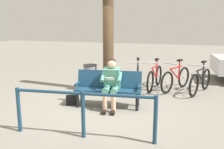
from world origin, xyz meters
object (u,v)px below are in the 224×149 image
bench (109,86)px  bicycle_red (176,79)px  bicycle_green (200,81)px  tree_trunk (108,21)px  litter_bin (90,77)px  person_reading (111,81)px  bicycle_purple (155,78)px  handbag (72,100)px  bicycle_blue (138,77)px

bench → bicycle_red: 2.50m
bicycle_red → bicycle_green: bearing=107.6°
tree_trunk → litter_bin: tree_trunk is taller
person_reading → bicycle_purple: 2.27m
litter_bin → bench: bearing=130.8°
handbag → bicycle_red: 3.27m
bicycle_purple → bicycle_blue: size_ratio=1.02×
bicycle_blue → bench: bearing=-20.8°
person_reading → handbag: bearing=-4.7°
bicycle_purple → bicycle_blue: (0.54, 0.03, 0.00)m
bench → bicycle_purple: bearing=-121.7°
person_reading → bicycle_green: person_reading is taller
tree_trunk → bicycle_green: 3.20m
tree_trunk → bicycle_red: bearing=-158.0°
bench → litter_bin: size_ratio=2.08×
bench → tree_trunk: 2.06m
bicycle_green → bicycle_red: bearing=-77.1°
bicycle_red → bench: bearing=-11.1°
person_reading → bicycle_blue: person_reading is taller
bicycle_purple → bicycle_blue: 0.54m
person_reading → bicycle_red: bearing=-130.9°
tree_trunk → bicycle_red: size_ratio=2.67×
person_reading → bicycle_purple: bearing=-117.4°
litter_bin → bicycle_purple: size_ratio=0.47×
litter_bin → bicycle_green: bearing=-166.5°
litter_bin → bicycle_green: bicycle_green is taller
tree_trunk → bicycle_red: tree_trunk is taller
person_reading → bicycle_green: bearing=-143.7°
bicycle_red → litter_bin: bearing=-46.6°
bicycle_red → bicycle_blue: 1.18m
person_reading → litter_bin: 1.77m
handbag → bicycle_red: size_ratio=0.19×
bicycle_blue → bicycle_green: bearing=76.6°
handbag → litter_bin: litter_bin is taller
bench → litter_bin: 1.57m
litter_bin → bicycle_red: (-2.48, -0.85, -0.04)m
bicycle_red → bicycle_purple: same height
bench → bicycle_purple: 2.16m
tree_trunk → bicycle_green: tree_trunk is taller
litter_bin → bicycle_blue: size_ratio=0.48×
bicycle_blue → litter_bin: bearing=-71.7°
tree_trunk → bicycle_purple: (-1.28, -0.74, -1.71)m
bicycle_red → bicycle_purple: size_ratio=0.93×
handbag → tree_trunk: tree_trunk is taller
tree_trunk → bench: bearing=110.1°
bench → bicycle_red: bearing=-135.1°
litter_bin → bicycle_red: bearing=-161.1°
handbag → bicycle_purple: bearing=-127.5°
tree_trunk → bicycle_green: (-2.62, -0.69, -1.71)m
bench → person_reading: person_reading is taller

